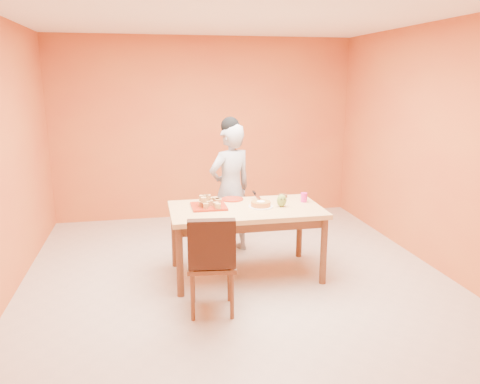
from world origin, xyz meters
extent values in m
plane|color=#BEB3A2|center=(0.00, 0.00, 0.00)|extent=(5.00, 5.00, 0.00)
plane|color=white|center=(0.00, 0.00, 2.70)|extent=(5.00, 5.00, 0.00)
plane|color=#CD6C2F|center=(0.00, 2.50, 1.35)|extent=(4.50, 0.00, 4.50)
plane|color=#CD6C2F|center=(2.25, 0.00, 1.35)|extent=(0.00, 5.00, 5.00)
cube|color=#E8C679|center=(0.12, 0.13, 0.73)|extent=(1.60, 0.90, 0.05)
cube|color=brown|center=(0.12, 0.13, 0.66)|extent=(1.48, 0.78, 0.10)
cylinder|color=brown|center=(-0.62, -0.26, 0.35)|extent=(0.07, 0.07, 0.71)
cylinder|color=brown|center=(-0.62, 0.52, 0.35)|extent=(0.07, 0.07, 0.71)
cylinder|color=brown|center=(0.86, -0.26, 0.35)|extent=(0.07, 0.07, 0.71)
cylinder|color=brown|center=(0.86, 0.52, 0.35)|extent=(0.07, 0.07, 0.71)
imported|color=#9A9B9D|center=(0.09, 0.87, 0.79)|extent=(0.68, 0.58, 1.58)
cube|color=#99210D|center=(-0.27, 0.22, 0.77)|extent=(0.37, 0.37, 0.02)
cylinder|color=#99210D|center=(0.04, 0.48, 0.77)|extent=(0.28, 0.28, 0.01)
cylinder|color=white|center=(0.28, 0.12, 0.77)|extent=(0.30, 0.30, 0.01)
cylinder|color=orange|center=(0.28, 0.12, 0.80)|extent=(0.23, 0.23, 0.05)
cube|color=white|center=(0.29, 0.30, 0.83)|extent=(0.06, 0.23, 0.01)
ellipsoid|color=olive|center=(0.50, 0.09, 0.83)|extent=(0.12, 0.10, 0.13)
cylinder|color=#D92089|center=(0.80, 0.23, 0.81)|extent=(0.09, 0.09, 0.10)
cylinder|color=#381C0F|center=(0.63, 0.48, 0.78)|extent=(0.13, 0.13, 0.03)
camera|label=1|loc=(-0.90, -4.54, 2.09)|focal=35.00mm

